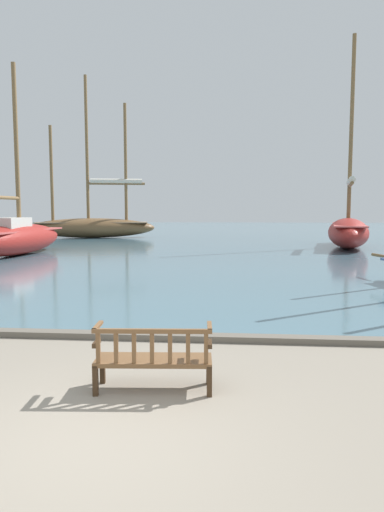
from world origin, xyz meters
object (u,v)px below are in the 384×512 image
Objects in this scene: sailboat_nearest_starboard at (92,224)px; sailboat_outer_port at (348,230)px; sailboat_outer_starboard at (17,237)px; park_bench at (154,357)px.

sailboat_nearest_starboard reaches higher than sailboat_outer_port.
park_bench is at bearing -59.33° from sailboat_outer_starboard.
park_bench is 0.12× the size of sailboat_outer_port.
sailboat_outer_port reaches higher than sailboat_outer_starboard.
sailboat_outer_starboard is at bearing -87.88° from sailboat_nearest_starboard.
sailboat_outer_port is at bearing 70.47° from park_bench.
park_bench is 25.63m from sailboat_outer_port.
sailboat_nearest_starboard is 1.03× the size of sailboat_outer_port.
sailboat_nearest_starboard is (-10.99, 32.69, 0.77)m from park_bench.
sailboat_outer_starboard is 20.10m from sailboat_outer_port.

